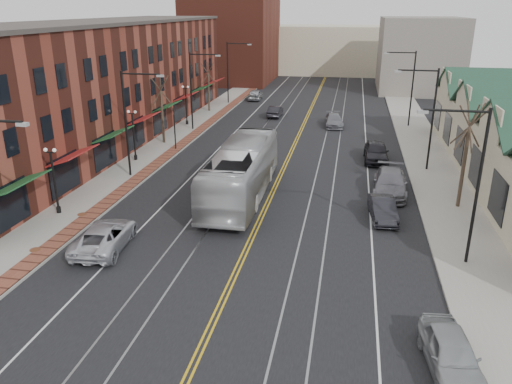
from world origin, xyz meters
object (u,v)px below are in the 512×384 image
at_px(parked_suv, 105,236).
at_px(parked_car_d, 376,151).
at_px(parked_car_b, 383,209).
at_px(parked_car_a, 451,354).
at_px(parked_car_c, 390,183).
at_px(transit_bus, 242,171).

relative_size(parked_suv, parked_car_d, 1.06).
relative_size(parked_car_b, parked_car_d, 0.82).
bearing_deg(parked_car_b, parked_suv, -161.00).
relative_size(parked_car_a, parked_car_b, 1.05).
distance_m(parked_car_c, parked_car_d, 8.09).
relative_size(transit_bus, parked_car_d, 2.70).
bearing_deg(parked_car_a, parked_car_c, 86.82).
relative_size(parked_car_b, parked_car_c, 0.72).
relative_size(transit_bus, parked_suv, 2.56).
xyz_separation_m(parked_suv, parked_car_b, (15.16, 7.01, -0.05)).
height_order(transit_bus, parked_car_b, transit_bus).
distance_m(transit_bus, parked_car_d, 14.28).
height_order(parked_suv, parked_car_c, parked_car_c).
height_order(transit_bus, parked_car_c, transit_bus).
bearing_deg(transit_bus, parked_suv, 57.70).
distance_m(parked_car_b, parked_car_c, 4.79).
bearing_deg(parked_car_c, transit_bus, -162.39).
relative_size(transit_bus, parked_car_a, 3.13).
height_order(transit_bus, parked_car_a, transit_bus).
distance_m(parked_car_a, parked_car_c, 18.58).
relative_size(parked_car_a, parked_car_d, 0.86).
distance_m(parked_suv, parked_car_a, 18.28).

